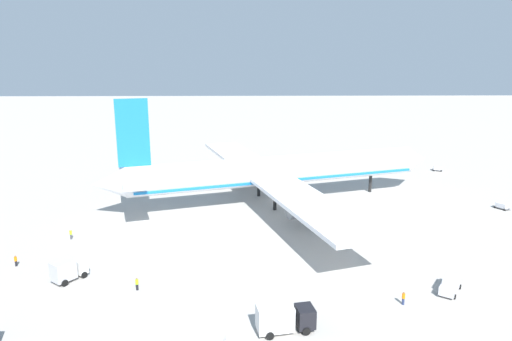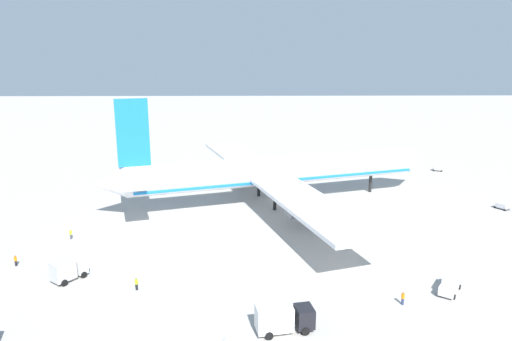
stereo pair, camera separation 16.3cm
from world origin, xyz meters
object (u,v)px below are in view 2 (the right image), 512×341
(service_truck_0, at_px, (67,269))
(ground_worker_4, at_px, (137,284))
(baggage_cart_2, at_px, (378,164))
(ground_worker_2, at_px, (16,261))
(baggage_cart_1, at_px, (438,168))
(ground_worker_3, at_px, (71,234))
(airliner, at_px, (274,171))
(service_van, at_px, (450,285))
(baggage_cart_0, at_px, (502,206))
(service_truck_2, at_px, (283,317))
(ground_worker_0, at_px, (403,298))

(service_truck_0, xyz_separation_m, ground_worker_4, (10.04, -2.93, -0.74))
(baggage_cart_2, relative_size, ground_worker_2, 1.78)
(baggage_cart_1, distance_m, ground_worker_2, 103.36)
(ground_worker_3, bearing_deg, airliner, 29.37)
(service_van, distance_m, ground_worker_3, 59.29)
(baggage_cart_0, distance_m, ground_worker_3, 82.75)
(baggage_cart_0, relative_size, ground_worker_4, 1.83)
(service_truck_2, bearing_deg, baggage_cart_2, 67.40)
(baggage_cart_1, relative_size, ground_worker_4, 1.81)
(service_truck_0, bearing_deg, airliner, 48.90)
(service_truck_2, distance_m, baggage_cart_0, 63.51)
(baggage_cart_2, height_order, ground_worker_4, ground_worker_4)
(airliner, relative_size, ground_worker_2, 45.63)
(service_van, height_order, ground_worker_4, service_van)
(airliner, relative_size, baggage_cart_0, 24.04)
(service_van, height_order, baggage_cart_0, service_van)
(ground_worker_3, distance_m, ground_worker_4, 23.38)
(ground_worker_3, bearing_deg, baggage_cart_1, 29.80)
(baggage_cart_2, distance_m, ground_worker_2, 95.29)
(ground_worker_4, bearing_deg, baggage_cart_0, 25.73)
(baggage_cart_0, height_order, baggage_cart_1, baggage_cart_1)
(ground_worker_0, height_order, ground_worker_3, ground_worker_3)
(ground_worker_2, bearing_deg, service_truck_0, -26.24)
(baggage_cart_0, bearing_deg, baggage_cart_2, 110.32)
(airliner, height_order, service_truck_2, airliner)
(service_van, height_order, baggage_cart_2, service_van)
(baggage_cart_0, height_order, ground_worker_2, ground_worker_2)
(baggage_cart_2, relative_size, ground_worker_4, 1.72)
(ground_worker_0, xyz_separation_m, ground_worker_2, (-53.12, 11.95, -0.02))
(ground_worker_2, bearing_deg, baggage_cart_1, 33.55)
(airliner, xyz_separation_m, baggage_cart_1, (46.36, 26.91, -6.01))
(airliner, height_order, ground_worker_4, airliner)
(service_van, xyz_separation_m, baggage_cart_1, (25.83, 66.07, -0.34))
(baggage_cart_2, xyz_separation_m, ground_worker_0, (-18.25, -75.09, 0.12))
(baggage_cart_0, bearing_deg, service_van, -127.31)
(service_truck_0, distance_m, baggage_cart_2, 91.85)
(ground_worker_3, bearing_deg, service_truck_2, -39.28)
(service_van, distance_m, baggage_cart_0, 41.92)
(service_truck_2, relative_size, baggage_cart_1, 2.16)
(baggage_cart_2, bearing_deg, ground_worker_3, -141.76)
(baggage_cart_0, relative_size, baggage_cart_2, 1.07)
(service_truck_2, xyz_separation_m, ground_worker_2, (-37.87, 17.34, -0.88))
(baggage_cart_0, relative_size, ground_worker_0, 1.86)
(ground_worker_3, bearing_deg, ground_worker_2, -112.38)
(airliner, distance_m, ground_worker_2, 50.30)
(service_van, xyz_separation_m, ground_worker_3, (-56.11, 19.14, -0.13))
(baggage_cart_1, height_order, baggage_cart_2, baggage_cart_2)
(baggage_cart_0, height_order, ground_worker_4, ground_worker_4)
(airliner, xyz_separation_m, service_van, (20.53, -39.17, -5.67))
(ground_worker_4, bearing_deg, ground_worker_0, -7.43)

